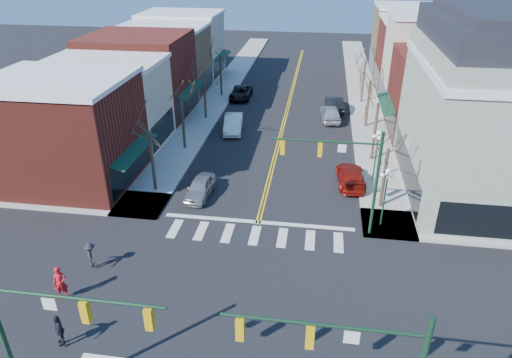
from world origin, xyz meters
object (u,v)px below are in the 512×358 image
at_px(victorian_corner, 506,108).
at_px(lamppost_midblock, 377,147).
at_px(car_left_mid, 233,124).
at_px(car_right_mid, 330,113).
at_px(pedestrian_dark_a, 59,330).
at_px(car_left_near, 200,188).
at_px(car_left_far, 241,93).
at_px(car_right_near, 351,176).
at_px(car_right_far, 334,104).
at_px(pedestrian_dark_b, 91,255).
at_px(lamppost_corner, 386,188).
at_px(pedestrian_red_a, 60,283).

relative_size(victorian_corner, lamppost_midblock, 3.29).
height_order(victorian_corner, car_left_mid, victorian_corner).
xyz_separation_m(car_left_mid, car_right_mid, (9.60, 4.55, 0.01)).
bearing_deg(pedestrian_dark_a, victorian_corner, 89.06).
relative_size(car_left_near, car_left_far, 0.82).
height_order(car_left_near, car_left_far, car_left_near).
height_order(car_right_near, car_right_far, car_right_far).
bearing_deg(car_right_near, car_left_near, 13.71).
distance_m(car_left_mid, car_left_far, 10.63).
relative_size(victorian_corner, car_right_near, 2.89).
relative_size(car_left_mid, pedestrian_dark_b, 3.09).
distance_m(car_left_far, car_right_near, 23.65).
bearing_deg(pedestrian_dark_b, victorian_corner, -98.14).
relative_size(lamppost_corner, pedestrian_red_a, 2.27).
bearing_deg(car_right_far, car_left_near, 57.86).
relative_size(victorian_corner, car_right_far, 2.92).
xyz_separation_m(lamppost_midblock, car_left_near, (-13.00, -4.26, -2.27)).
bearing_deg(car_right_mid, car_right_far, -103.35).
bearing_deg(pedestrian_dark_a, pedestrian_red_a, 169.50).
bearing_deg(victorian_corner, car_right_near, -178.67).
height_order(victorian_corner, car_right_far, victorian_corner).
bearing_deg(car_left_near, car_left_far, 95.26).
relative_size(victorian_corner, pedestrian_dark_b, 8.99).
xyz_separation_m(victorian_corner, car_right_mid, (-11.70, 13.95, -5.84)).
xyz_separation_m(lamppost_midblock, pedestrian_dark_a, (-15.89, -19.09, -1.96)).
xyz_separation_m(victorian_corner, pedestrian_dark_a, (-24.19, -18.59, -5.66)).
bearing_deg(pedestrian_dark_b, car_left_far, -40.40).
bearing_deg(lamppost_corner, car_left_mid, 130.17).
xyz_separation_m(lamppost_corner, car_right_far, (-2.97, 23.06, -2.16)).
height_order(car_left_far, pedestrian_red_a, pedestrian_red_a).
height_order(car_left_near, car_left_mid, car_left_mid).
relative_size(car_left_near, pedestrian_dark_b, 2.58).
relative_size(car_right_far, pedestrian_dark_a, 2.87).
bearing_deg(lamppost_corner, car_right_far, 97.34).
xyz_separation_m(car_right_far, pedestrian_dark_b, (-14.11, -30.03, 0.14)).
xyz_separation_m(lamppost_corner, pedestrian_red_a, (-17.47, -9.63, -1.86)).
xyz_separation_m(victorian_corner, lamppost_midblock, (-8.30, 0.50, -3.70)).
bearing_deg(car_right_near, pedestrian_red_a, 40.72).
distance_m(car_right_far, pedestrian_dark_a, 37.92).
bearing_deg(pedestrian_dark_a, car_right_mid, 120.51).
distance_m(lamppost_corner, pedestrian_dark_a, 20.37).
height_order(lamppost_midblock, pedestrian_red_a, lamppost_midblock).
distance_m(victorian_corner, car_left_near, 22.44).
relative_size(car_left_mid, pedestrian_red_a, 2.56).
height_order(lamppost_midblock, pedestrian_dark_b, lamppost_midblock).
distance_m(lamppost_corner, car_left_mid, 20.27).
height_order(lamppost_midblock, car_left_near, lamppost_midblock).
height_order(car_right_mid, pedestrian_dark_b, pedestrian_dark_b).
distance_m(car_left_mid, pedestrian_dark_b, 22.74).
height_order(victorian_corner, car_right_near, victorian_corner).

